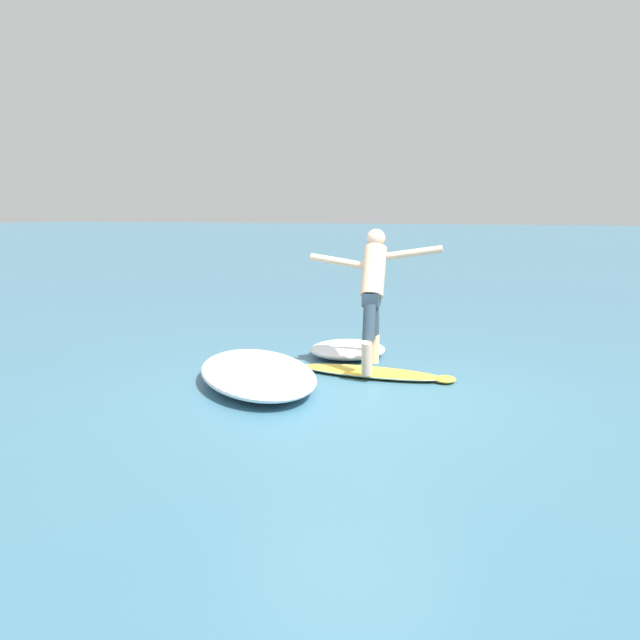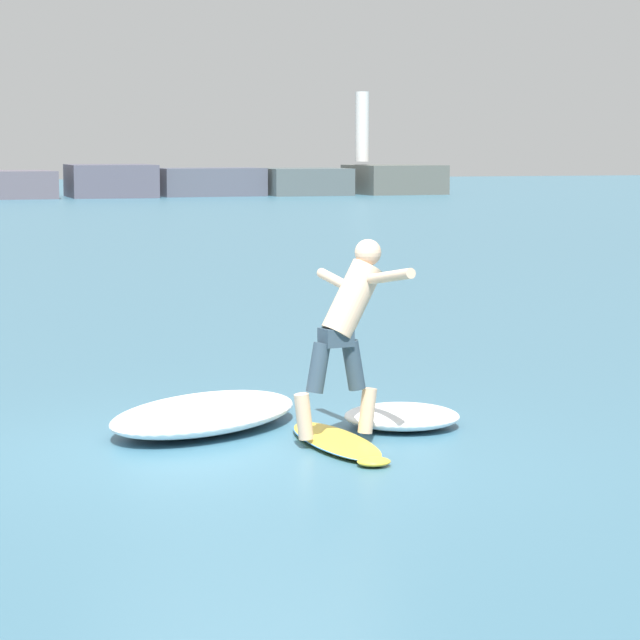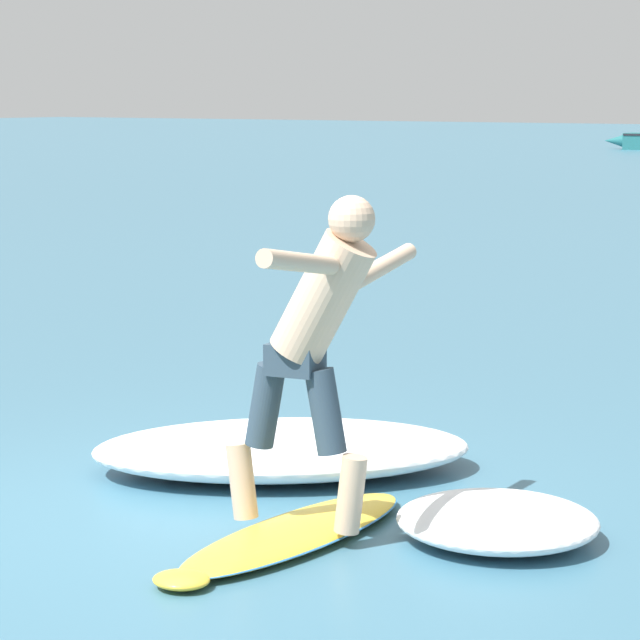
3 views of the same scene
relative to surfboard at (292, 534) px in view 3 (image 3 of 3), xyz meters
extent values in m
plane|color=#3A6B83|center=(-0.84, 0.05, -0.04)|extent=(200.00, 200.00, 0.00)
ellipsoid|color=yellow|center=(0.00, 0.03, 0.00)|extent=(0.54, 1.81, 0.08)
ellipsoid|color=yellow|center=(0.01, -0.89, 0.00)|extent=(0.28, 0.26, 0.07)
ellipsoid|color=#2870B2|center=(0.00, 0.03, 0.00)|extent=(0.55, 1.82, 0.04)
cone|color=black|center=(-0.01, 0.77, -0.10)|extent=(0.05, 0.05, 0.14)
cone|color=black|center=(-0.15, 0.64, -0.10)|extent=(0.05, 0.05, 0.14)
cone|color=black|center=(0.13, 0.65, -0.10)|extent=(0.05, 0.05, 0.14)
cylinder|color=#D1AD8D|center=(0.31, 0.08, 0.24)|extent=(0.19, 0.16, 0.41)
cylinder|color=#2F4150|center=(0.17, 0.06, 0.65)|extent=(0.24, 0.18, 0.45)
cylinder|color=#D1AD8D|center=(-0.31, -0.02, 0.24)|extent=(0.19, 0.16, 0.41)
cylinder|color=#2F4150|center=(-0.17, 0.01, 0.65)|extent=(0.24, 0.18, 0.45)
cube|color=#2F4150|center=(0.00, 0.03, 0.91)|extent=(0.29, 0.24, 0.16)
cylinder|color=#D1AD8D|center=(0.15, 0.06, 1.23)|extent=(0.60, 0.37, 0.70)
sphere|color=#D1AD8D|center=(0.31, 0.08, 1.63)|extent=(0.23, 0.23, 0.23)
cylinder|color=#D1AD8D|center=(0.18, 0.55, 1.34)|extent=(0.19, 0.69, 0.21)
cylinder|color=#D1AD8D|center=(0.34, -0.40, 1.46)|extent=(0.20, 0.69, 0.20)
cone|color=#216468|center=(-21.60, 52.16, 0.29)|extent=(1.15, 0.84, 0.67)
ellipsoid|color=white|center=(0.84, 0.64, 0.06)|extent=(1.37, 1.35, 0.21)
ellipsoid|color=white|center=(-0.90, 1.13, 0.10)|extent=(2.56, 2.45, 0.28)
camera|label=1|loc=(-7.15, -2.20, 1.94)|focal=35.00mm
camera|label=2|loc=(-4.13, -12.20, 2.56)|focal=85.00mm
camera|label=3|loc=(4.43, -6.04, 2.24)|focal=85.00mm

